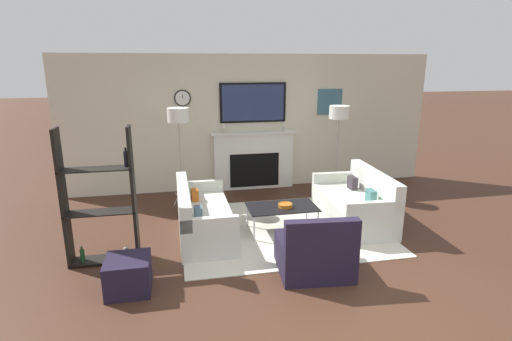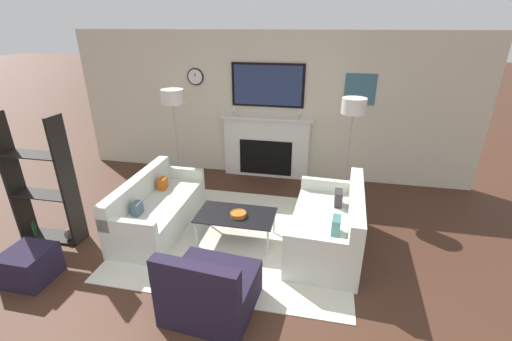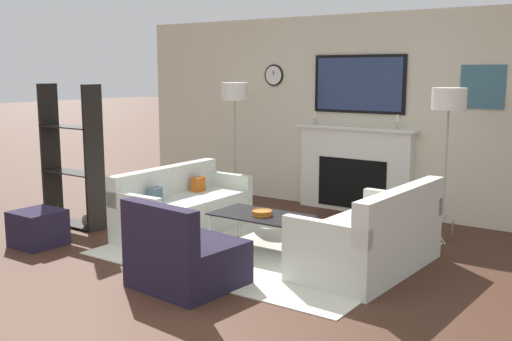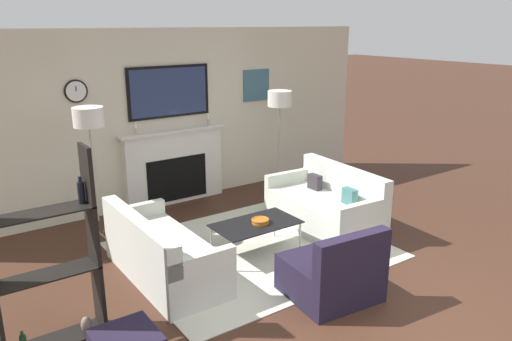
% 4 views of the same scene
% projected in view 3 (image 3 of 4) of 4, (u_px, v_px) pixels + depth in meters
% --- Properties ---
extents(ground_plane, '(60.00, 60.00, 0.00)m').
position_uv_depth(ground_plane, '(82.00, 328.00, 4.56)').
color(ground_plane, '#42271A').
extents(fireplace_wall, '(7.55, 0.28, 2.70)m').
position_uv_depth(fireplace_wall, '(359.00, 123.00, 8.23)').
color(fireplace_wall, beige).
rests_on(fireplace_wall, ground_plane).
extents(area_rug, '(3.08, 2.61, 0.01)m').
position_uv_depth(area_rug, '(266.00, 248.00, 6.60)').
color(area_rug, beige).
rests_on(area_rug, ground_plane).
extents(couch_left, '(0.77, 1.77, 0.77)m').
position_uv_depth(couch_left, '(182.00, 209.00, 7.25)').
color(couch_left, silver).
rests_on(couch_left, ground_plane).
extents(couch_right, '(0.95, 1.71, 0.85)m').
position_uv_depth(couch_right, '(371.00, 240.00, 5.85)').
color(couch_right, silver).
rests_on(couch_right, ground_plane).
extents(armchair, '(0.94, 0.89, 0.81)m').
position_uv_depth(armchair, '(184.00, 258.00, 5.39)').
color(armchair, '#20192D').
rests_on(armchair, ground_plane).
extents(coffee_table, '(1.06, 0.61, 0.40)m').
position_uv_depth(coffee_table, '(261.00, 217.00, 6.47)').
color(coffee_table, black).
rests_on(coffee_table, ground_plane).
extents(decorative_bowl, '(0.22, 0.22, 0.06)m').
position_uv_depth(decorative_bowl, '(262.00, 213.00, 6.41)').
color(decorative_bowl, '#BF631D').
rests_on(decorative_bowl, coffee_table).
extents(floor_lamp_left, '(0.38, 0.38, 1.78)m').
position_uv_depth(floor_lamp_left, '(235.00, 94.00, 8.31)').
color(floor_lamp_left, '#9E998E').
rests_on(floor_lamp_left, ground_plane).
extents(floor_lamp_right, '(0.38, 0.38, 1.76)m').
position_uv_depth(floor_lamp_right, '(449.00, 102.00, 6.64)').
color(floor_lamp_right, '#9E998E').
rests_on(floor_lamp_right, ground_plane).
extents(shelf_unit, '(0.88, 0.28, 1.78)m').
position_uv_depth(shelf_unit, '(72.00, 162.00, 7.43)').
color(shelf_unit, black).
rests_on(shelf_unit, ground_plane).
extents(ottoman, '(0.49, 0.49, 0.40)m').
position_uv_depth(ottoman, '(38.00, 228.00, 6.68)').
color(ottoman, '#20192D').
rests_on(ottoman, ground_plane).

